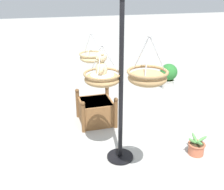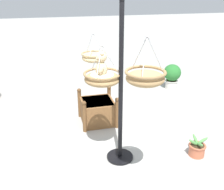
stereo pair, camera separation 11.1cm
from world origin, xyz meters
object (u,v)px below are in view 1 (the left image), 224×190
(display_pole_central, at_px, (120,114))
(wooden_planter_box, at_px, (96,110))
(potted_plant_flowering_red, at_px, (196,147))
(hanging_basket_with_teddy, at_px, (102,78))
(teddy_bear, at_px, (101,66))
(potted_plant_bushy_green, at_px, (168,75))
(hanging_basket_right_low, at_px, (92,57))
(hanging_basket_left_high, at_px, (147,77))

(display_pole_central, bearing_deg, wooden_planter_box, 5.48)
(wooden_planter_box, bearing_deg, potted_plant_flowering_red, -137.70)
(display_pole_central, height_order, hanging_basket_with_teddy, display_pole_central)
(display_pole_central, distance_m, wooden_planter_box, 1.46)
(teddy_bear, relative_size, wooden_planter_box, 0.54)
(teddy_bear, distance_m, potted_plant_bushy_green, 3.81)
(wooden_planter_box, bearing_deg, hanging_basket_with_teddy, 174.20)
(hanging_basket_with_teddy, bearing_deg, display_pole_central, -120.96)
(potted_plant_bushy_green, bearing_deg, teddy_bear, 136.84)
(display_pole_central, xyz_separation_m, hanging_basket_with_teddy, (0.15, 0.25, 0.56))
(hanging_basket_right_low, bearing_deg, hanging_basket_with_teddy, 175.69)
(hanging_basket_right_low, height_order, potted_plant_bushy_green, hanging_basket_right_low)
(hanging_basket_left_high, relative_size, hanging_basket_right_low, 1.00)
(wooden_planter_box, height_order, potted_plant_bushy_green, potted_plant_bushy_green)
(hanging_basket_left_high, bearing_deg, hanging_basket_with_teddy, 17.99)
(hanging_basket_left_high, relative_size, wooden_planter_box, 0.76)
(teddy_bear, bearing_deg, potted_plant_bushy_green, -43.16)
(hanging_basket_left_high, height_order, hanging_basket_right_low, hanging_basket_left_high)
(hanging_basket_left_high, distance_m, potted_plant_flowering_red, 2.10)
(teddy_bear, xyz_separation_m, wooden_planter_box, (1.19, -0.14, -1.31))
(teddy_bear, relative_size, hanging_basket_left_high, 0.71)
(wooden_planter_box, bearing_deg, potted_plant_bushy_green, -58.22)
(hanging_basket_left_high, distance_m, wooden_planter_box, 2.63)
(hanging_basket_with_teddy, relative_size, wooden_planter_box, 0.80)
(display_pole_central, distance_m, hanging_basket_with_teddy, 0.64)
(display_pole_central, relative_size, teddy_bear, 6.25)
(hanging_basket_right_low, bearing_deg, potted_plant_flowering_red, -142.26)
(hanging_basket_right_low, relative_size, wooden_planter_box, 0.76)
(teddy_bear, height_order, hanging_basket_left_high, hanging_basket_left_high)
(potted_plant_flowering_red, relative_size, potted_plant_bushy_green, 0.56)
(display_pole_central, bearing_deg, hanging_basket_left_high, -175.09)
(hanging_basket_with_teddy, height_order, wooden_planter_box, hanging_basket_with_teddy)
(hanging_basket_with_teddy, xyz_separation_m, teddy_bear, (0.00, 0.02, 0.18))
(hanging_basket_right_low, bearing_deg, potted_plant_bushy_green, -63.72)
(potted_plant_bushy_green, bearing_deg, display_pole_central, 141.70)
(hanging_basket_with_teddy, distance_m, wooden_planter_box, 1.65)
(hanging_basket_right_low, distance_m, potted_plant_bushy_green, 2.78)
(hanging_basket_left_high, bearing_deg, teddy_bear, 19.10)
(hanging_basket_left_high, relative_size, potted_plant_bushy_green, 0.85)
(hanging_basket_with_teddy, height_order, hanging_basket_right_low, hanging_basket_with_teddy)
(potted_plant_bushy_green, bearing_deg, wooden_planter_box, 121.78)
(hanging_basket_with_teddy, bearing_deg, potted_plant_flowering_red, -103.63)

